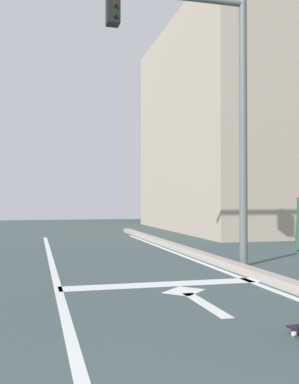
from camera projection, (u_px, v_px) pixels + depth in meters
lane_line_center at (61, 298)px, 6.08m from camera, size 0.12×20.00×0.01m
lane_line_curbside at (266, 287)px, 6.82m from camera, size 0.12×20.00×0.01m
stop_bar at (162, 284)px, 7.06m from camera, size 3.19×0.40×0.01m
lane_arrow_stem at (205, 304)px, 5.71m from camera, size 0.16×1.40×0.01m
lane_arrow_head at (184, 291)px, 6.53m from camera, size 0.71×0.71×0.01m
curb_strip at (280, 282)px, 6.88m from camera, size 0.24×24.00×0.14m
traffic_signal_mast at (186, 70)px, 8.80m from camera, size 5.37×0.34×5.52m
building_block at (299, 131)px, 20.71m from camera, size 12.33×10.89×8.92m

